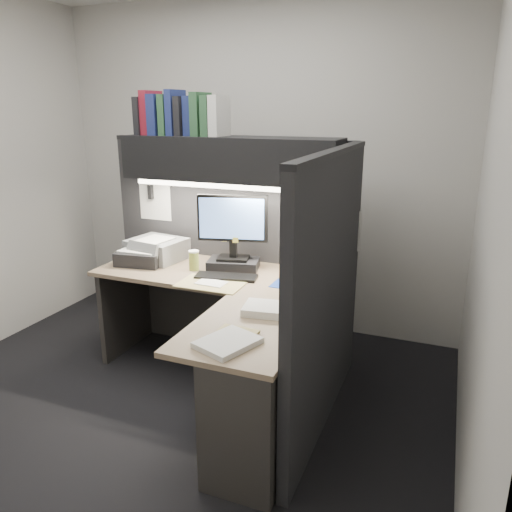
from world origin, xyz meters
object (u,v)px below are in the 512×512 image
telephone (316,275)px  monitor (233,240)px  coffee_cup (194,261)px  overhead_shelf (230,159)px  desk (226,352)px  notebook_stack (142,257)px  keyboard (226,277)px  printer (157,249)px

telephone → monitor: bearing=-158.0°
telephone → coffee_cup: (-0.87, -0.09, 0.02)m
monitor → coffee_cup: monitor is taller
overhead_shelf → telephone: overhead_shelf is taller
overhead_shelf → telephone: 0.99m
desk → notebook_stack: (-0.93, 0.54, 0.34)m
keyboard → overhead_shelf: bearing=96.1°
monitor → telephone: 0.64m
monitor → keyboard: (0.04, -0.21, -0.20)m
overhead_shelf → printer: (-0.59, -0.08, -0.69)m
monitor → keyboard: bearing=-92.7°
desk → coffee_cup: coffee_cup is taller
monitor → notebook_stack: monitor is taller
monitor → notebook_stack: 0.71m
desk → coffee_cup: 0.82m
monitor → notebook_stack: bearing=177.1°
keyboard → telephone: telephone is taller
overhead_shelf → monitor: bearing=-58.4°
keyboard → printer: (-0.68, 0.21, 0.07)m
keyboard → notebook_stack: (-0.72, 0.07, 0.04)m
overhead_shelf → keyboard: overhead_shelf is taller
desk → printer: (-0.89, 0.68, 0.36)m
printer → keyboard: bearing=-9.1°
telephone → notebook_stack: size_ratio=0.70×
desk → notebook_stack: bearing=149.9°
keyboard → notebook_stack: 0.72m
overhead_shelf → coffee_cup: (-0.20, -0.21, -0.70)m
keyboard → coffee_cup: (-0.29, 0.08, 0.06)m
printer → notebook_stack: 0.15m
monitor → coffee_cup: 0.31m
desk → keyboard: (-0.21, 0.47, 0.30)m
coffee_cup → printer: printer is taller
overhead_shelf → monitor: 0.57m
keyboard → telephone: bearing=5.1°
notebook_stack → keyboard: bearing=-5.9°
overhead_shelf → keyboard: 0.82m
keyboard → printer: printer is taller
monitor → overhead_shelf: bearing=107.9°
telephone → notebook_stack: bearing=-150.5°
desk → overhead_shelf: 1.33m
desk → monitor: bearing=110.5°
overhead_shelf → notebook_stack: (-0.63, -0.21, -0.72)m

